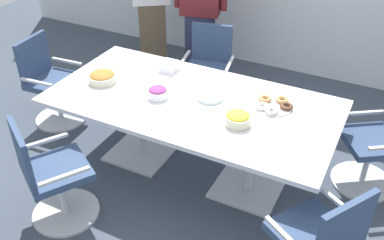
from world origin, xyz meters
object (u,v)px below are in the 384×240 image
at_px(conference_table, 192,113).
at_px(office_chair_4, 208,73).
at_px(snack_bowl_pretzels, 102,77).
at_px(plate_stack, 210,97).
at_px(office_chair_3, 378,146).
at_px(person_standing_1, 200,7).
at_px(office_chair_0, 51,85).
at_px(donut_platter, 274,105).
at_px(office_chair_1, 51,178).
at_px(snack_bowl_candy_mix, 158,92).
at_px(napkin_pile, 169,66).
at_px(snack_bowl_chips_yellow, 238,118).

distance_m(conference_table, office_chair_4, 1.16).
distance_m(snack_bowl_pretzels, plate_stack, 0.99).
xyz_separation_m(office_chair_3, person_standing_1, (-2.17, 1.01, 0.54)).
bearing_deg(plate_stack, office_chair_0, 179.69).
bearing_deg(donut_platter, conference_table, -162.52).
relative_size(office_chair_1, office_chair_4, 1.00).
distance_m(office_chair_4, person_standing_1, 0.80).
bearing_deg(snack_bowl_pretzels, person_standing_1, 84.60).
height_order(office_chair_1, snack_bowl_pretzels, office_chair_1).
bearing_deg(plate_stack, snack_bowl_candy_mix, -154.43).
distance_m(office_chair_1, plate_stack, 1.42).
distance_m(conference_table, plate_stack, 0.21).
height_order(person_standing_1, snack_bowl_candy_mix, person_standing_1).
relative_size(snack_bowl_pretzels, napkin_pile, 1.67).
xyz_separation_m(office_chair_4, person_standing_1, (-0.34, 0.49, 0.54)).
bearing_deg(snack_bowl_candy_mix, snack_bowl_pretzels, 178.56).
xyz_separation_m(office_chair_1, snack_bowl_pretzels, (-0.15, 0.93, 0.39)).
bearing_deg(snack_bowl_chips_yellow, napkin_pile, 149.27).
bearing_deg(office_chair_0, snack_bowl_pretzels, 73.20).
bearing_deg(donut_platter, office_chair_0, -177.61).
bearing_deg(donut_platter, person_standing_1, 134.22).
relative_size(person_standing_1, donut_platter, 5.87).
relative_size(office_chair_1, napkin_pile, 6.09).
bearing_deg(office_chair_4, snack_bowl_pretzels, 55.62).
bearing_deg(snack_bowl_candy_mix, snack_bowl_chips_yellow, -4.97).
distance_m(office_chair_0, office_chair_1, 1.49).
xyz_separation_m(conference_table, plate_stack, (0.12, 0.09, 0.14)).
relative_size(conference_table, person_standing_1, 1.34).
bearing_deg(snack_bowl_candy_mix, office_chair_1, -114.97).
distance_m(office_chair_4, snack_bowl_chips_yellow, 1.54).
distance_m(conference_table, donut_platter, 0.68).
bearing_deg(napkin_pile, snack_bowl_chips_yellow, -30.73).
relative_size(snack_bowl_pretzels, donut_platter, 0.81).
xyz_separation_m(office_chair_3, napkin_pile, (-1.90, -0.18, 0.39)).
distance_m(office_chair_1, person_standing_1, 2.63).
bearing_deg(donut_platter, napkin_pile, 170.61).
height_order(donut_platter, plate_stack, donut_platter).
height_order(conference_table, office_chair_0, office_chair_0).
distance_m(office_chair_1, snack_bowl_chips_yellow, 1.50).
height_order(person_standing_1, snack_bowl_pretzels, person_standing_1).
height_order(conference_table, person_standing_1, person_standing_1).
bearing_deg(conference_table, plate_stack, 37.72).
height_order(snack_bowl_candy_mix, plate_stack, snack_bowl_candy_mix).
distance_m(office_chair_3, plate_stack, 1.47).
xyz_separation_m(person_standing_1, snack_bowl_pretzels, (-0.16, -1.65, -0.14)).
distance_m(conference_table, snack_bowl_chips_yellow, 0.53).
relative_size(office_chair_1, office_chair_3, 1.00).
distance_m(conference_table, office_chair_0, 1.71).
distance_m(person_standing_1, plate_stack, 1.69).
distance_m(office_chair_3, snack_bowl_pretzels, 2.44).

